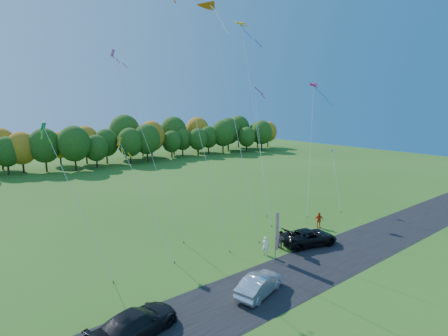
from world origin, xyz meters
TOP-DOWN VIEW (x-y plane):
  - ground at (0.00, 0.00)m, footprint 160.00×160.00m
  - asphalt_strip at (0.00, -4.00)m, footprint 90.00×6.00m
  - tree_line at (0.00, 55.00)m, footprint 116.00×12.00m
  - black_suv at (4.91, -0.83)m, footprint 5.90×3.95m
  - silver_sedan at (-4.90, -4.34)m, footprint 4.69×2.70m
  - dark_truck_a at (-13.73, -3.32)m, footprint 5.90×3.69m
  - person_tailgate_a at (0.01, 0.07)m, footprint 0.60×0.72m
  - person_tailgate_b at (2.21, 0.28)m, footprint 0.72×0.88m
  - person_east at (9.51, 1.50)m, footprint 1.08×0.89m
  - feather_flag at (-0.13, -1.39)m, footprint 0.56×0.23m
  - kite_delta_blue at (-3.15, 7.03)m, footprint 3.54×10.09m
  - kite_parafoil_orange at (7.97, 10.21)m, footprint 6.51×11.49m
  - kite_delta_red at (1.71, 7.21)m, footprint 2.78×9.46m
  - kite_parafoil_rainbow at (15.11, 7.39)m, footprint 9.09×6.24m
  - kite_diamond_yellow at (-7.85, 7.38)m, footprint 1.96×8.13m
  - kite_diamond_green at (-13.90, 5.99)m, footprint 3.35×5.51m
  - kite_diamond_white at (10.02, 11.33)m, footprint 5.23×8.10m
  - kite_diamond_pink at (-6.07, 10.01)m, footprint 4.12×7.03m
  - kite_diamond_blue_low at (17.15, 4.73)m, footprint 2.61×3.69m

SIDE VIEW (x-z plane):
  - ground at x=0.00m, z-range 0.00..0.00m
  - tree_line at x=0.00m, z-range -5.00..5.00m
  - asphalt_strip at x=0.00m, z-range 0.00..0.01m
  - silver_sedan at x=-4.90m, z-range 0.00..1.46m
  - black_suv at x=4.91m, z-range 0.00..1.50m
  - dark_truck_a at x=-13.73m, z-range 0.00..1.60m
  - person_tailgate_b at x=2.21m, z-range 0.00..1.66m
  - person_tailgate_a at x=0.01m, z-range 0.00..1.70m
  - person_east at x=9.51m, z-range 0.00..1.72m
  - feather_flag at x=-0.13m, z-range 0.49..4.86m
  - kite_diamond_blue_low at x=17.15m, z-range -0.18..7.57m
  - kite_diamond_yellow at x=-7.85m, z-range -0.22..10.28m
  - kite_diamond_green at x=-13.90m, z-range -0.17..11.91m
  - kite_diamond_white at x=10.02m, z-range -0.27..16.16m
  - kite_parafoil_rainbow at x=15.11m, z-range -0.17..16.23m
  - kite_diamond_pink at x=-6.07m, z-range -0.22..18.44m
  - kite_parafoil_orange at x=7.97m, z-range -0.18..23.93m
  - kite_delta_blue at x=-3.15m, z-range 0.00..27.61m
  - kite_delta_red at x=1.71m, z-range 1.70..26.66m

